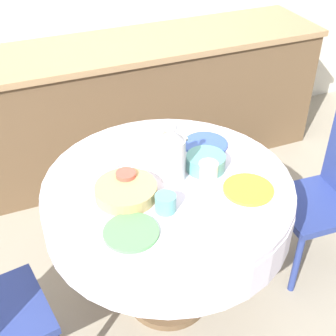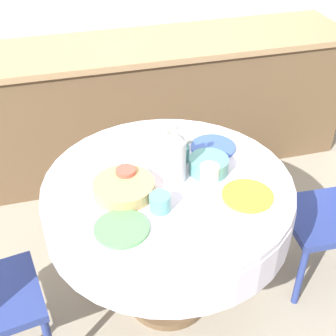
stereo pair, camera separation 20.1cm
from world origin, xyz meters
name	(u,v)px [view 1 (the left image)]	position (x,y,z in m)	size (l,w,h in m)	color
ground_plane	(168,296)	(0.00, 0.00, 0.00)	(12.00, 12.00, 0.00)	#9E937F
kitchen_counter	(95,111)	(0.00, 1.31, 0.46)	(3.24, 0.64, 0.91)	brown
dining_table	(168,205)	(0.00, 0.00, 0.65)	(1.13, 1.13, 0.78)	brown
chair_left	(330,188)	(0.91, -0.05, 0.51)	(0.42, 0.42, 0.94)	navy
plate_near_left	(131,232)	(-0.25, -0.24, 0.78)	(0.22, 0.22, 0.01)	#5BA85B
cup_near_left	(165,203)	(-0.08, -0.17, 0.81)	(0.09, 0.09, 0.08)	#5BA39E
plate_near_right	(248,189)	(0.30, -0.19, 0.78)	(0.22, 0.22, 0.01)	yellow
cup_near_right	(208,170)	(0.18, -0.03, 0.81)	(0.09, 0.09, 0.08)	white
plate_far_left	(94,169)	(-0.28, 0.21, 0.78)	(0.22, 0.22, 0.01)	white
cup_far_left	(126,180)	(-0.18, 0.04, 0.81)	(0.09, 0.09, 0.08)	#CC4C3D
plate_far_right	(205,144)	(0.28, 0.20, 0.78)	(0.22, 0.22, 0.01)	#3856AD
cup_far_right	(176,153)	(0.10, 0.15, 0.81)	(0.09, 0.09, 0.08)	#5BA39E
coffee_carafe	(174,156)	(0.03, 0.02, 0.90)	(0.10, 0.10, 0.28)	#B2B2B7
teapot	(162,147)	(0.03, 0.15, 0.86)	(0.20, 0.15, 0.19)	silver
bread_basket	(126,191)	(-0.20, -0.02, 0.81)	(0.26, 0.26, 0.06)	tan
fruit_bowl	(206,162)	(0.20, 0.03, 0.81)	(0.18, 0.18, 0.07)	#569993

